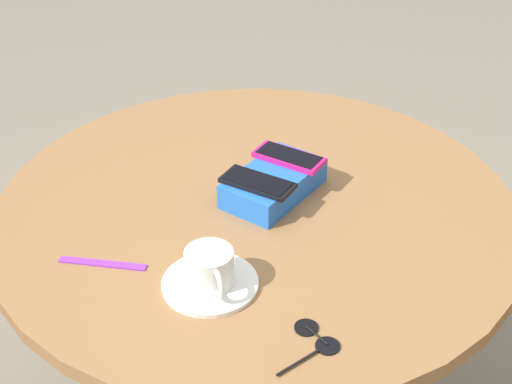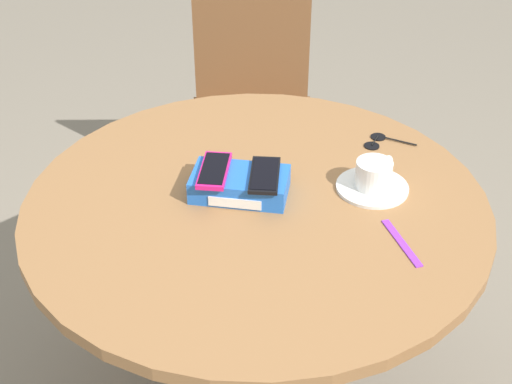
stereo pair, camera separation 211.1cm
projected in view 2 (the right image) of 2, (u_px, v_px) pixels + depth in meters
round_table at (256, 234)px, 1.65m from camera, size 1.04×1.04×0.73m
phone_box at (240, 184)px, 1.60m from camera, size 0.24×0.17×0.05m
phone_magenta at (214, 170)px, 1.59m from camera, size 0.08×0.15×0.01m
phone_black at (265, 175)px, 1.57m from camera, size 0.08×0.15×0.01m
saucer at (372, 187)px, 1.63m from camera, size 0.17×0.17×0.01m
coffee_cup at (374, 173)px, 1.61m from camera, size 0.10×0.09×0.06m
lanyard_strap at (402, 243)px, 1.47m from camera, size 0.05×0.16×0.00m
sunglasses at (378, 141)px, 1.80m from camera, size 0.13×0.08×0.01m
chair_far_side at (252, 110)px, 2.52m from camera, size 0.45×0.45×0.87m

